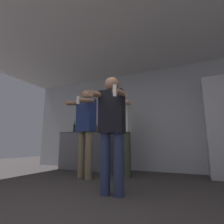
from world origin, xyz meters
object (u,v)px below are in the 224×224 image
Objects in this scene: bottle_clear_vodka at (84,128)px; person_woman_foreground at (112,125)px; bottle_brown_liquor at (96,129)px; bottle_tall_gin at (74,128)px; person_man_side at (85,126)px; bottle_dark_rum at (105,127)px; refrigerator at (223,127)px; person_spectator_back at (122,128)px; bottle_short_whiskey at (101,127)px.

person_woman_foreground is (1.74, -1.95, -0.19)m from bottle_clear_vodka.
bottle_brown_liquor is 0.38m from bottle_clear_vodka.
bottle_clear_vodka is at bearing -0.00° from bottle_tall_gin.
bottle_tall_gin is at bearing 134.47° from person_man_side.
person_woman_foreground reaches higher than bottle_dark_rum.
refrigerator is 1.98m from person_spectator_back.
bottle_tall_gin is 0.22× the size of person_woman_foreground.
person_woman_foreground is (2.08, -1.95, -0.20)m from bottle_tall_gin.
person_man_side is at bearing -69.97° from bottle_brown_liquor.
person_woman_foreground is at bearing -58.17° from bottle_short_whiskey.
person_woman_foreground reaches higher than bottle_tall_gin.
person_spectator_back reaches higher than person_woman_foreground.
refrigerator reaches higher than bottle_tall_gin.
bottle_dark_rum is (-2.62, 0.03, 0.12)m from refrigerator.
bottle_brown_liquor is at bearing 179.33° from refrigerator.
refrigerator is at bearing -0.71° from bottle_short_whiskey.
person_man_side is (1.13, -1.15, -0.09)m from bottle_tall_gin.
person_woman_foreground is at bearing -55.02° from bottle_brown_liquor.
bottle_brown_liquor is at bearing 180.00° from bottle_short_whiskey.
bottle_brown_liquor is 0.14× the size of person_man_side.
person_man_side is 0.78m from person_spectator_back.
refrigerator is 5.92× the size of bottle_dark_rum.
bottle_dark_rum is 0.28m from bottle_brown_liquor.
bottle_clear_vodka is at bearing -180.00° from bottle_short_whiskey.
refrigerator is 3.61m from bottle_tall_gin.
bottle_dark_rum reaches higher than bottle_clear_vodka.
person_man_side is (0.42, -1.15, -0.05)m from bottle_brown_liquor.
bottle_clear_vodka is 2.62m from person_woman_foreground.
bottle_brown_liquor is (-0.28, 0.00, -0.04)m from bottle_dark_rum.
bottle_brown_liquor is 0.16× the size of person_woman_foreground.
bottle_short_whiskey is 0.97× the size of bottle_tall_gin.
refrigerator is 1.10× the size of person_spectator_back.
refrigerator is at bearing 18.07° from person_spectator_back.
refrigerator is at bearing -0.59° from bottle_clear_vodka.
bottle_tall_gin is at bearing 180.00° from bottle_brown_liquor.
bottle_tall_gin is 2.86m from person_woman_foreground.
person_spectator_back is at bearing 40.46° from person_man_side.
bottle_tall_gin is at bearing 180.00° from bottle_clear_vodka.
refrigerator is at bearing -0.74° from bottle_dark_rum.
person_woman_foreground is at bearing -128.55° from refrigerator.
person_woman_foreground is at bearing -48.27° from bottle_clear_vodka.
bottle_dark_rum is 0.21× the size of person_woman_foreground.
bottle_brown_liquor is 0.74× the size of bottle_short_whiskey.
bottle_tall_gin is 0.34m from bottle_clear_vodka.
person_man_side reaches higher than bottle_short_whiskey.
person_man_side is (0.80, -1.15, -0.07)m from bottle_clear_vodka.
bottle_dark_rum is at bearing 96.93° from person_man_side.
person_man_side is 0.98× the size of person_spectator_back.
bottle_brown_liquor is at bearing 147.34° from person_spectator_back.
person_spectator_back is (0.73, -0.65, -0.11)m from bottle_dark_rum.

